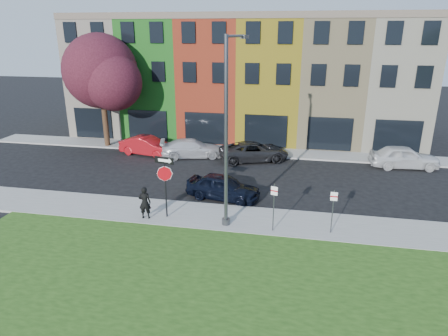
% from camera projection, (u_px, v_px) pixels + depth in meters
% --- Properties ---
extents(ground, '(120.00, 120.00, 0.00)m').
position_uv_depth(ground, '(230.00, 250.00, 17.57)').
color(ground, black).
rests_on(ground, ground).
extents(sidewalk_near, '(40.00, 3.00, 0.12)m').
position_uv_depth(sidewalk_near, '(280.00, 223.00, 19.97)').
color(sidewalk_near, gray).
rests_on(sidewalk_near, ground).
extents(sidewalk_far, '(40.00, 2.40, 0.12)m').
position_uv_depth(sidewalk_far, '(226.00, 150.00, 32.00)').
color(sidewalk_far, gray).
rests_on(sidewalk_far, ground).
extents(rowhouse_block, '(30.00, 10.12, 10.00)m').
position_uv_depth(rowhouse_block, '(244.00, 79.00, 36.03)').
color(rowhouse_block, beige).
rests_on(rowhouse_block, ground).
extents(stop_sign, '(1.04, 0.24, 3.21)m').
position_uv_depth(stop_sign, '(165.00, 175.00, 19.73)').
color(stop_sign, black).
rests_on(stop_sign, sidewalk_near).
extents(man, '(0.73, 0.58, 1.69)m').
position_uv_depth(man, '(145.00, 203.00, 20.07)').
color(man, black).
rests_on(man, sidewalk_near).
extents(sedan_near, '(3.41, 4.92, 1.44)m').
position_uv_depth(sedan_near, '(223.00, 187.00, 22.73)').
color(sedan_near, black).
rests_on(sedan_near, ground).
extents(parked_car_red, '(3.20, 4.94, 1.43)m').
position_uv_depth(parked_car_red, '(147.00, 146.00, 30.79)').
color(parked_car_red, maroon).
rests_on(parked_car_red, ground).
extents(parked_car_silver, '(4.51, 5.78, 1.37)m').
position_uv_depth(parked_car_silver, '(192.00, 148.00, 30.27)').
color(parked_car_silver, '#B6B6BB').
rests_on(parked_car_silver, ground).
extents(parked_car_dark, '(5.70, 6.64, 1.42)m').
position_uv_depth(parked_car_dark, '(254.00, 151.00, 29.42)').
color(parked_car_dark, black).
rests_on(parked_car_dark, ground).
extents(parked_car_white, '(2.66, 4.95, 1.58)m').
position_uv_depth(parked_car_white, '(404.00, 157.00, 27.88)').
color(parked_car_white, silver).
rests_on(parked_car_white, ground).
extents(street_lamp, '(0.87, 2.54, 8.91)m').
position_uv_depth(street_lamp, '(228.00, 135.00, 18.38)').
color(street_lamp, '#46484B').
rests_on(street_lamp, sidewalk_near).
extents(parking_sign_a, '(0.31, 0.12, 2.39)m').
position_uv_depth(parking_sign_a, '(274.00, 202.00, 18.58)').
color(parking_sign_a, '#46484B').
rests_on(parking_sign_a, sidewalk_near).
extents(parking_sign_b, '(0.32, 0.10, 2.17)m').
position_uv_depth(parking_sign_b, '(333.00, 206.00, 18.42)').
color(parking_sign_b, '#46484B').
rests_on(parking_sign_b, sidewalk_near).
extents(tree_purple, '(6.96, 6.09, 8.91)m').
position_uv_depth(tree_purple, '(102.00, 73.00, 31.27)').
color(tree_purple, black).
rests_on(tree_purple, sidewalk_far).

